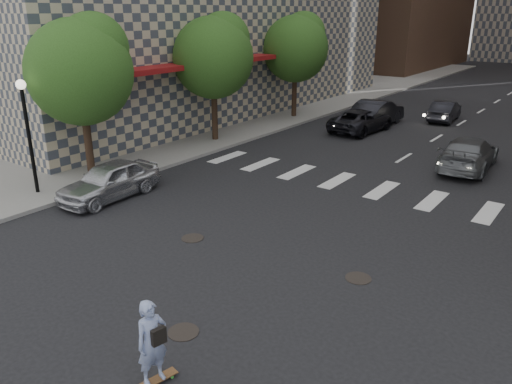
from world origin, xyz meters
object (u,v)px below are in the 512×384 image
Objects in this scene: tree_a at (83,67)px; silver_sedan at (109,180)px; skateboarder at (152,343)px; traffic_car_c at (361,120)px; lamppost at (27,121)px; tree_b at (215,54)px; traffic_car_e at (445,111)px; traffic_car_a at (377,113)px; traffic_car_b at (469,153)px; tree_c at (297,46)px.

silver_sedan is at bearing -24.85° from tree_a.
skateboarder reaches higher than traffic_car_c.
silver_sedan is (2.50, 1.50, -2.23)m from lamppost.
tree_b is 9.54m from traffic_car_c.
silver_sedan reaches higher than traffic_car_c.
tree_b is 15.83m from traffic_car_e.
traffic_car_e is at bearing 108.30° from skateboarder.
lamppost is at bearing -90.25° from tree_b.
traffic_car_e is (2.97, 4.00, -0.17)m from traffic_car_a.
tree_b is at bearing 9.50° from traffic_car_b.
silver_sedan is 22.77m from traffic_car_e.
traffic_car_c is (-6.09, 22.00, -0.29)m from skateboarder.
tree_b is 3.64× the size of skateboarder.
tree_b is (0.05, 10.64, 1.71)m from lamppost.
traffic_car_e is at bearing -126.55° from traffic_car_a.
skateboarder is at bearing -21.50° from lamppost.
skateboarder is (11.38, -7.14, -3.70)m from tree_a.
skateboarder reaches higher than traffic_car_a.
traffic_car_e is at bearing 70.40° from lamppost.
lamppost is 20.35m from traffic_car_a.
traffic_car_a is 1.04× the size of traffic_car_c.
traffic_car_b is at bearing 41.27° from tree_a.
tree_b reaches higher than traffic_car_a.
skateboarder is at bearing 109.78° from traffic_car_c.
tree_b is at bearing 89.75° from lamppost.
tree_a is 1.34× the size of traffic_car_b.
tree_b reaches higher than silver_sedan.
tree_c is at bearing 90.00° from tree_a.
tree_b is at bearing 90.00° from tree_a.
tree_c is at bearing 95.76° from silver_sedan.
traffic_car_e is (8.32, 4.86, -4.00)m from tree_c.
tree_c is at bearing 25.25° from traffic_car_e.
traffic_car_c is (-0.07, -2.00, -0.15)m from traffic_car_a.
tree_b is 1.34× the size of traffic_car_b.
traffic_car_c is (5.28, 6.86, -3.99)m from tree_b.
tree_b is 8.00m from tree_c.
tree_a is 13.93m from skateboarder.
traffic_car_b is 10.79m from traffic_car_e.
tree_b is at bearing -90.00° from tree_c.
lamppost is at bearing 43.85° from traffic_car_b.
traffic_car_b is at bearing 48.02° from silver_sedan.
skateboarder is 0.44× the size of silver_sedan.
traffic_car_a is (5.36, 16.86, -3.83)m from tree_a.
tree_c reaches higher than traffic_car_e.
tree_a and tree_c have the same top height.
skateboarder is 18.03m from traffic_car_b.
traffic_car_b is 1.26× the size of traffic_car_e.
traffic_car_c is at bearing -32.94° from traffic_car_b.
traffic_car_b is at bearing 47.37° from lamppost.
traffic_car_b is (12.38, 2.86, -3.93)m from tree_b.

